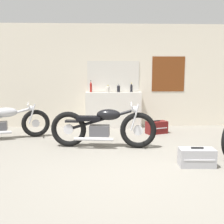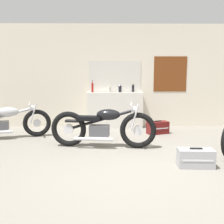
# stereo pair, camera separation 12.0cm
# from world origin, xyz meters

# --- Properties ---
(ground_plane) EXTENTS (24.00, 24.00, 0.00)m
(ground_plane) POSITION_xyz_m (0.00, 0.00, 0.00)
(ground_plane) COLOR gray
(wall_back) EXTENTS (10.00, 0.07, 2.80)m
(wall_back) POSITION_xyz_m (0.00, 3.45, 1.40)
(wall_back) COLOR beige
(wall_back) RESTS_ON ground_plane
(sill_counter) EXTENTS (1.51, 0.28, 0.98)m
(sill_counter) POSITION_xyz_m (-0.27, 3.27, 0.49)
(sill_counter) COLOR silver
(sill_counter) RESTS_ON ground_plane
(bottle_leftmost) EXTENTS (0.06, 0.06, 0.32)m
(bottle_leftmost) POSITION_xyz_m (-0.88, 3.25, 1.12)
(bottle_leftmost) COLOR maroon
(bottle_leftmost) RESTS_ON sill_counter
(bottle_left_center) EXTENTS (0.09, 0.09, 0.19)m
(bottle_left_center) POSITION_xyz_m (-0.42, 3.26, 1.06)
(bottle_left_center) COLOR #B7B2A8
(bottle_left_center) RESTS_ON sill_counter
(bottle_center) EXTENTS (0.08, 0.08, 0.23)m
(bottle_center) POSITION_xyz_m (-0.13, 3.25, 1.08)
(bottle_center) COLOR black
(bottle_center) RESTS_ON sill_counter
(bottle_right_center) EXTENTS (0.07, 0.07, 0.25)m
(bottle_right_center) POSITION_xyz_m (0.22, 3.29, 1.09)
(bottle_right_center) COLOR black
(bottle_right_center) RESTS_ON sill_counter
(motorcycle_black) EXTENTS (2.13, 0.64, 0.90)m
(motorcycle_black) POSITION_xyz_m (-0.56, 1.31, 0.42)
(motorcycle_black) COLOR black
(motorcycle_black) RESTS_ON ground_plane
(motorcycle_silver) EXTENTS (2.13, 0.79, 0.80)m
(motorcycle_silver) POSITION_xyz_m (-2.88, 2.06, 0.39)
(motorcycle_silver) COLOR black
(motorcycle_silver) RESTS_ON ground_plane
(hard_case_darkred) EXTENTS (0.57, 0.41, 0.33)m
(hard_case_darkred) POSITION_xyz_m (0.77, 2.49, 0.15)
(hard_case_darkred) COLOR maroon
(hard_case_darkred) RESTS_ON ground_plane
(hard_case_silver) EXTENTS (0.57, 0.30, 0.32)m
(hard_case_silver) POSITION_xyz_m (0.94, 0.17, 0.15)
(hard_case_silver) COLOR #9E9EA3
(hard_case_silver) RESTS_ON ground_plane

